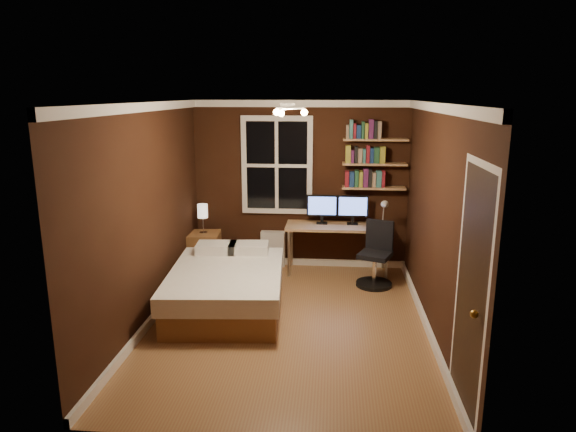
# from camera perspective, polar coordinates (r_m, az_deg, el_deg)

# --- Properties ---
(floor) EXTENTS (4.20, 4.20, 0.00)m
(floor) POSITION_cam_1_polar(r_m,az_deg,el_deg) (6.09, 0.02, -11.76)
(floor) COLOR brown
(floor) RESTS_ON ground
(wall_back) EXTENTS (3.20, 0.04, 2.50)m
(wall_back) POSITION_cam_1_polar(r_m,az_deg,el_deg) (7.72, 1.39, 3.44)
(wall_back) COLOR black
(wall_back) RESTS_ON ground
(wall_left) EXTENTS (0.04, 4.20, 2.50)m
(wall_left) POSITION_cam_1_polar(r_m,az_deg,el_deg) (6.02, -15.34, 0.08)
(wall_left) COLOR black
(wall_left) RESTS_ON ground
(wall_right) EXTENTS (0.04, 4.20, 2.50)m
(wall_right) POSITION_cam_1_polar(r_m,az_deg,el_deg) (5.76, 16.10, -0.57)
(wall_right) COLOR black
(wall_right) RESTS_ON ground
(ceiling) EXTENTS (3.20, 4.20, 0.02)m
(ceiling) POSITION_cam_1_polar(r_m,az_deg,el_deg) (5.51, 0.02, 12.50)
(ceiling) COLOR white
(ceiling) RESTS_ON wall_back
(window) EXTENTS (1.06, 0.06, 1.46)m
(window) POSITION_cam_1_polar(r_m,az_deg,el_deg) (7.67, -1.24, 5.64)
(window) COLOR white
(window) RESTS_ON wall_back
(door) EXTENTS (0.03, 0.82, 2.05)m
(door) POSITION_cam_1_polar(r_m,az_deg,el_deg) (4.38, 19.55, -8.34)
(door) COLOR black
(door) RESTS_ON ground
(door_knob) EXTENTS (0.06, 0.06, 0.06)m
(door_knob) POSITION_cam_1_polar(r_m,az_deg,el_deg) (4.11, 20.00, -10.21)
(door_knob) COLOR gold
(door_knob) RESTS_ON door
(ceiling_fixture) EXTENTS (0.44, 0.44, 0.18)m
(ceiling_fixture) POSITION_cam_1_polar(r_m,az_deg,el_deg) (5.41, -0.08, 11.42)
(ceiling_fixture) COLOR beige
(ceiling_fixture) RESTS_ON ceiling
(bookshelf_lower) EXTENTS (0.92, 0.22, 0.03)m
(bookshelf_lower) POSITION_cam_1_polar(r_m,az_deg,el_deg) (7.61, 9.49, 3.11)
(bookshelf_lower) COLOR tan
(bookshelf_lower) RESTS_ON wall_back
(books_row_lower) EXTENTS (0.54, 0.16, 0.23)m
(books_row_lower) POSITION_cam_1_polar(r_m,az_deg,el_deg) (7.59, 9.52, 4.08)
(books_row_lower) COLOR maroon
(books_row_lower) RESTS_ON bookshelf_lower
(bookshelf_middle) EXTENTS (0.92, 0.22, 0.03)m
(bookshelf_middle) POSITION_cam_1_polar(r_m,az_deg,el_deg) (7.55, 9.59, 5.73)
(bookshelf_middle) COLOR tan
(bookshelf_middle) RESTS_ON wall_back
(books_row_middle) EXTENTS (0.54, 0.16, 0.23)m
(books_row_middle) POSITION_cam_1_polar(r_m,az_deg,el_deg) (7.54, 9.63, 6.70)
(books_row_middle) COLOR navy
(books_row_middle) RESTS_ON bookshelf_middle
(bookshelf_upper) EXTENTS (0.92, 0.22, 0.03)m
(bookshelf_upper) POSITION_cam_1_polar(r_m,az_deg,el_deg) (7.52, 9.69, 8.37)
(bookshelf_upper) COLOR tan
(bookshelf_upper) RESTS_ON wall_back
(books_row_upper) EXTENTS (0.54, 0.16, 0.23)m
(books_row_upper) POSITION_cam_1_polar(r_m,az_deg,el_deg) (7.51, 9.73, 9.36)
(books_row_upper) COLOR #235332
(books_row_upper) RESTS_ON bookshelf_upper
(bed) EXTENTS (1.48, 1.96, 0.63)m
(bed) POSITION_cam_1_polar(r_m,az_deg,el_deg) (6.41, -6.82, -7.87)
(bed) COLOR brown
(bed) RESTS_ON ground
(nightstand) EXTENTS (0.51, 0.51, 0.58)m
(nightstand) POSITION_cam_1_polar(r_m,az_deg,el_deg) (7.76, -9.30, -3.96)
(nightstand) COLOR brown
(nightstand) RESTS_ON ground
(bedside_lamp) EXTENTS (0.15, 0.15, 0.43)m
(bedside_lamp) POSITION_cam_1_polar(r_m,az_deg,el_deg) (7.63, -9.44, -0.30)
(bedside_lamp) COLOR beige
(bedside_lamp) RESTS_ON nightstand
(radiator) EXTENTS (0.36, 0.13, 0.55)m
(radiator) POSITION_cam_1_polar(r_m,az_deg,el_deg) (7.88, -1.68, -3.65)
(radiator) COLOR silver
(radiator) RESTS_ON ground
(desk) EXTENTS (1.52, 0.57, 0.72)m
(desk) POSITION_cam_1_polar(r_m,az_deg,el_deg) (7.53, 5.56, -1.48)
(desk) COLOR tan
(desk) RESTS_ON ground
(monitor_left) EXTENTS (0.45, 0.12, 0.43)m
(monitor_left) POSITION_cam_1_polar(r_m,az_deg,el_deg) (7.54, 3.81, 0.74)
(monitor_left) COLOR black
(monitor_left) RESTS_ON desk
(monitor_right) EXTENTS (0.45, 0.12, 0.43)m
(monitor_right) POSITION_cam_1_polar(r_m,az_deg,el_deg) (7.55, 7.21, 0.67)
(monitor_right) COLOR black
(monitor_right) RESTS_ON desk
(desk_lamp) EXTENTS (0.14, 0.32, 0.44)m
(desk_lamp) POSITION_cam_1_polar(r_m,az_deg,el_deg) (7.38, 10.60, 0.29)
(desk_lamp) COLOR silver
(desk_lamp) RESTS_ON desk
(office_chair) EXTENTS (0.52, 0.52, 0.90)m
(office_chair) POSITION_cam_1_polar(r_m,az_deg,el_deg) (7.19, 9.71, -5.08)
(office_chair) COLOR black
(office_chair) RESTS_ON ground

